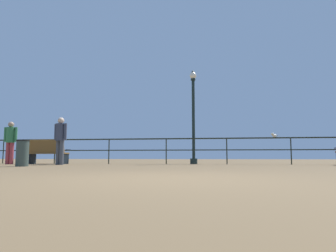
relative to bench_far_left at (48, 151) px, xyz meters
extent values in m
plane|color=brown|center=(5.91, -7.24, -0.52)|extent=(60.00, 60.00, 0.00)
cube|color=black|center=(5.91, 0.67, 0.49)|extent=(21.51, 0.05, 0.05)
cube|color=black|center=(5.91, 0.67, 0.04)|extent=(21.51, 0.04, 0.04)
cylinder|color=black|center=(-2.46, 0.67, -0.01)|extent=(0.04, 0.04, 1.01)
cylinder|color=black|center=(-0.06, 0.67, -0.01)|extent=(0.04, 0.04, 1.01)
cylinder|color=black|center=(2.33, 0.67, -0.01)|extent=(0.04, 0.04, 1.01)
cylinder|color=black|center=(4.72, 0.67, -0.01)|extent=(0.04, 0.04, 1.01)
cylinder|color=black|center=(7.11, 0.67, -0.01)|extent=(0.04, 0.04, 1.01)
cylinder|color=black|center=(9.50, 0.67, -0.01)|extent=(0.04, 0.04, 1.01)
cube|color=brown|center=(0.00, 0.10, -0.08)|extent=(1.57, 0.55, 0.05)
cube|color=brown|center=(-0.01, -0.13, 0.18)|extent=(1.55, 0.21, 0.54)
cube|color=black|center=(0.74, 0.06, -0.30)|extent=(0.06, 0.44, 0.43)
cube|color=black|center=(0.75, 0.26, 0.06)|extent=(0.05, 0.34, 0.04)
cube|color=black|center=(-0.73, 0.13, -0.30)|extent=(0.06, 0.44, 0.43)
cube|color=black|center=(-0.72, 0.32, 0.06)|extent=(0.05, 0.34, 0.04)
cube|color=black|center=(10.98, 0.33, 0.09)|extent=(0.05, 0.35, 0.04)
cylinder|color=black|center=(5.80, 0.88, -0.41)|extent=(0.29, 0.29, 0.22)
cylinder|color=black|center=(5.80, 0.88, 1.31)|extent=(0.12, 0.12, 3.21)
cylinder|color=black|center=(5.80, 0.88, 2.94)|extent=(0.19, 0.19, 0.06)
sphere|color=#F1E9CF|center=(5.80, 0.88, 3.11)|extent=(0.28, 0.28, 0.28)
cone|color=black|center=(5.80, 0.88, 3.30)|extent=(0.14, 0.14, 0.10)
cylinder|color=#43474E|center=(1.10, -0.97, -0.08)|extent=(0.16, 0.16, 0.88)
cylinder|color=#43474E|center=(0.94, -0.92, -0.08)|extent=(0.16, 0.16, 0.88)
cylinder|color=#373C4F|center=(1.02, -0.95, 0.68)|extent=(0.33, 0.33, 0.63)
cylinder|color=#373C4F|center=(1.24, -1.01, 0.69)|extent=(0.11, 0.11, 0.60)
cylinder|color=#373C4F|center=(0.81, -0.89, 0.69)|extent=(0.11, 0.11, 0.60)
sphere|color=beige|center=(1.02, -0.95, 1.11)|extent=(0.23, 0.23, 0.23)
cylinder|color=#A0363D|center=(-1.18, -0.56, -0.10)|extent=(0.15, 0.15, 0.84)
cylinder|color=#A0363D|center=(-1.34, -0.57, -0.10)|extent=(0.15, 0.15, 0.84)
cylinder|color=#2F7243|center=(-1.26, -0.56, 0.62)|extent=(0.32, 0.32, 0.60)
cylinder|color=#2F7243|center=(-1.05, -0.55, 0.64)|extent=(0.11, 0.11, 0.57)
cylinder|color=#2F7243|center=(-1.47, -0.58, 0.64)|extent=(0.11, 0.11, 0.57)
sphere|color=#9E7F62|center=(-1.26, -0.56, 1.03)|extent=(0.22, 0.22, 0.22)
ellipsoid|color=silver|center=(8.92, 0.67, 0.58)|extent=(0.26, 0.24, 0.12)
ellipsoid|color=gray|center=(8.92, 0.67, 0.60)|extent=(0.22, 0.20, 0.04)
sphere|color=silver|center=(8.84, 0.60, 0.64)|extent=(0.10, 0.10, 0.10)
cone|color=yellow|center=(8.78, 0.56, 0.64)|extent=(0.06, 0.06, 0.04)
cube|color=gray|center=(9.01, 0.74, 0.59)|extent=(0.10, 0.09, 0.02)
cylinder|color=#33413B|center=(0.78, -2.80, -0.13)|extent=(0.37, 0.37, 0.77)
cylinder|color=black|center=(0.78, -2.80, 0.28)|extent=(0.39, 0.39, 0.04)
camera|label=1|loc=(6.55, -11.38, -0.21)|focal=32.44mm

